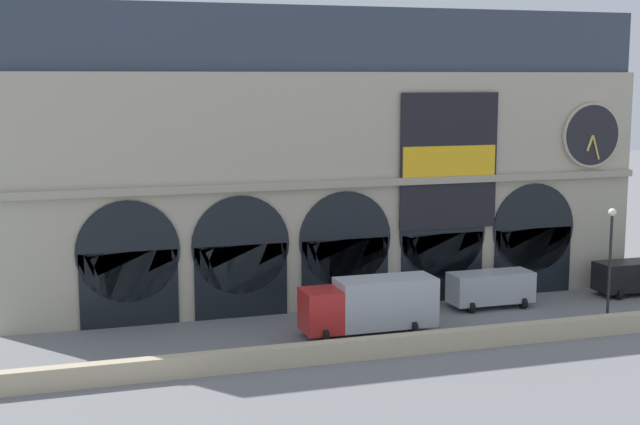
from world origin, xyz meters
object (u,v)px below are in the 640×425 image
at_px(box_truck_center, 370,304).
at_px(street_lamp_quayside, 610,253).
at_px(van_east, 634,276).
at_px(van_mideast, 491,287).

bearing_deg(box_truck_center, street_lamp_quayside, -13.57).
bearing_deg(van_east, van_mideast, -179.28).
relative_size(box_truck_center, van_mideast, 1.44).
bearing_deg(street_lamp_quayside, van_east, 44.54).
distance_m(box_truck_center, van_mideast, 9.73).
relative_size(box_truck_center, street_lamp_quayside, 1.09).
xyz_separation_m(box_truck_center, van_east, (19.68, 3.37, -0.45)).
bearing_deg(box_truck_center, van_east, 9.73).
xyz_separation_m(box_truck_center, van_mideast, (9.16, 3.24, -0.45)).
height_order(box_truck_center, street_lamp_quayside, street_lamp_quayside).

